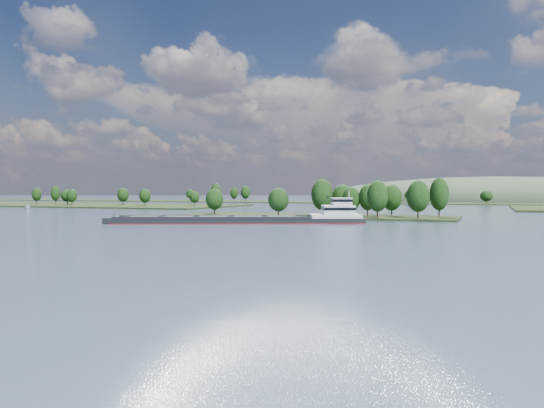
% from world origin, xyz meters
% --- Properties ---
extents(ground, '(1800.00, 1800.00, 0.00)m').
position_xyz_m(ground, '(0.00, 120.00, 0.00)').
color(ground, '#36465D').
rests_on(ground, ground).
extents(tree_island, '(100.00, 30.58, 14.93)m').
position_xyz_m(tree_island, '(7.91, 179.40, 4.37)').
color(tree_island, black).
rests_on(tree_island, ground).
extents(left_bank, '(300.00, 80.00, 14.97)m').
position_xyz_m(left_bank, '(-229.22, 260.00, 0.91)').
color(left_bank, black).
rests_on(left_bank, ground).
extents(back_shoreline, '(900.00, 60.00, 15.92)m').
position_xyz_m(back_shoreline, '(9.73, 399.92, 0.70)').
color(back_shoreline, black).
rests_on(back_shoreline, ground).
extents(hill_west, '(320.00, 160.00, 44.00)m').
position_xyz_m(hill_west, '(60.00, 500.00, 0.00)').
color(hill_west, '#354530').
rests_on(hill_west, ground).
extents(cargo_barge, '(74.01, 39.75, 10.42)m').
position_xyz_m(cargo_barge, '(-6.20, 137.81, 1.31)').
color(cargo_barge, black).
rests_on(cargo_barge, ground).
extents(motorboat, '(6.66, 5.63, 2.48)m').
position_xyz_m(motorboat, '(-159.96, 196.10, 1.24)').
color(motorboat, silver).
rests_on(motorboat, ground).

